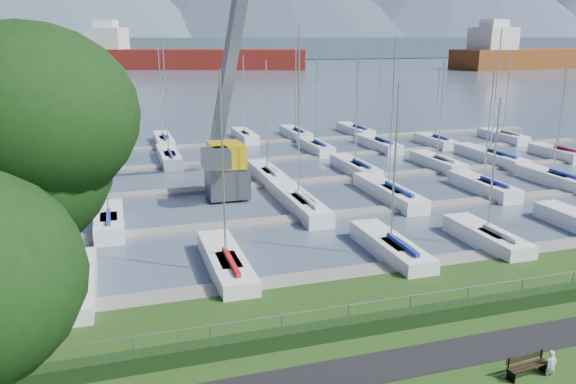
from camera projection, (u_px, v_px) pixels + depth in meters
name	position (u px, v px, depth m)	size (l,w,h in m)	color
path	(402.00, 363.00, 21.95)	(160.00, 2.00, 0.04)	black
water	(132.00, 65.00, 264.10)	(800.00, 540.00, 0.20)	#48576A
hedge	(373.00, 324.00, 24.25)	(80.00, 0.70, 0.70)	black
fence	(370.00, 302.00, 24.40)	(0.04, 0.04, 80.00)	gray
foothill	(126.00, 48.00, 326.81)	(900.00, 80.00, 12.00)	#3E4F5B
docks	(240.00, 187.00, 48.70)	(90.00, 41.60, 0.25)	slate
bench_right	(527.00, 366.00, 21.05)	(1.83, 0.58, 0.85)	black
person	(552.00, 362.00, 21.00)	(0.43, 0.28, 1.18)	silver
crane	(228.00, 127.00, 45.27)	(5.45, 13.22, 22.35)	#55565C
cargo_ship_mid	(178.00, 59.00, 228.18)	(95.35, 48.83, 21.50)	maroon
cargo_ship_east	(543.00, 59.00, 234.45)	(93.98, 27.14, 21.50)	brown
sailboat_fleet	(208.00, 118.00, 49.28)	(75.91, 50.13, 13.79)	navy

